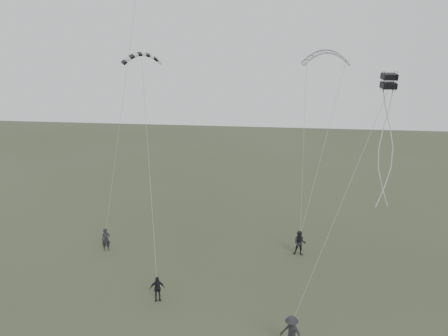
# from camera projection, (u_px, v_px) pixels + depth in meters

# --- Properties ---
(ground) EXTENTS (140.00, 140.00, 0.00)m
(ground) POSITION_uv_depth(u_px,v_px,m) (191.00, 302.00, 25.90)
(ground) COLOR #3A432B
(ground) RESTS_ON ground
(flyer_left) EXTENTS (0.74, 0.67, 1.71)m
(flyer_left) POSITION_uv_depth(u_px,v_px,m) (106.00, 240.00, 32.79)
(flyer_left) COLOR #222228
(flyer_left) RESTS_ON ground
(flyer_right) EXTENTS (0.96, 0.78, 1.86)m
(flyer_right) POSITION_uv_depth(u_px,v_px,m) (300.00, 243.00, 31.97)
(flyer_right) COLOR black
(flyer_right) RESTS_ON ground
(flyer_center) EXTENTS (0.97, 0.66, 1.53)m
(flyer_center) POSITION_uv_depth(u_px,v_px,m) (157.00, 288.00, 25.97)
(flyer_center) COLOR black
(flyer_center) RESTS_ON ground
(flyer_far) EXTENTS (1.36, 1.13, 1.83)m
(flyer_far) POSITION_uv_depth(u_px,v_px,m) (291.00, 333.00, 21.48)
(flyer_far) COLOR #232328
(flyer_far) RESTS_ON ground
(kite_pale_large) EXTENTS (3.83, 1.54, 1.67)m
(kite_pale_large) POSITION_uv_depth(u_px,v_px,m) (327.00, 52.00, 33.55)
(kite_pale_large) COLOR #B0B3B5
(kite_pale_large) RESTS_ON flyer_right
(kite_striped) EXTENTS (2.73, 2.01, 1.19)m
(kite_striped) POSITION_uv_depth(u_px,v_px,m) (142.00, 54.00, 29.00)
(kite_striped) COLOR black
(kite_striped) RESTS_ON flyer_center
(kite_box) EXTENTS (0.78, 0.86, 0.82)m
(kite_box) POSITION_uv_depth(u_px,v_px,m) (389.00, 81.00, 21.90)
(kite_box) COLOR black
(kite_box) RESTS_ON flyer_far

